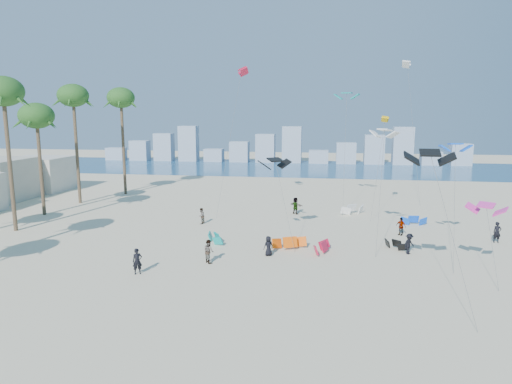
# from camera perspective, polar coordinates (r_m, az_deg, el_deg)

# --- Properties ---
(ground) EXTENTS (220.00, 220.00, 0.00)m
(ground) POSITION_cam_1_polar(r_m,az_deg,el_deg) (27.48, -11.67, -14.94)
(ground) COLOR beige
(ground) RESTS_ON ground
(ocean) EXTENTS (220.00, 220.00, 0.00)m
(ocean) POSITION_cam_1_polar(r_m,az_deg,el_deg) (96.41, 3.25, 3.09)
(ocean) COLOR navy
(ocean) RESTS_ON ground
(kitesurfer_near) EXTENTS (0.82, 0.74, 1.89)m
(kitesurfer_near) POSITION_cam_1_polar(r_m,az_deg,el_deg) (33.97, -14.71, -8.44)
(kitesurfer_near) COLOR black
(kitesurfer_near) RESTS_ON ground
(kitesurfer_mid) EXTENTS (1.11, 1.12, 1.83)m
(kitesurfer_mid) POSITION_cam_1_polar(r_m,az_deg,el_deg) (35.49, -5.97, -7.41)
(kitesurfer_mid) COLOR gray
(kitesurfer_mid) RESTS_ON ground
(kitesurfers_far) EXTENTS (28.78, 16.98, 1.93)m
(kitesurfers_far) POSITION_cam_1_polar(r_m,az_deg,el_deg) (44.98, 9.06, -3.78)
(kitesurfers_far) COLOR black
(kitesurfers_far) RESTS_ON ground
(grounded_kites) EXTENTS (21.24, 18.52, 0.99)m
(grounded_kites) POSITION_cam_1_polar(r_m,az_deg,el_deg) (43.80, 9.50, -4.77)
(grounded_kites) COLOR #0C9793
(grounded_kites) RESTS_ON ground
(flying_kites) EXTENTS (32.65, 40.64, 18.59)m
(flying_kites) POSITION_cam_1_polar(r_m,az_deg,el_deg) (45.81, 14.82, 9.90)
(flying_kites) COLOR black
(flying_kites) RESTS_ON ground
(palm_row) EXTENTS (9.95, 44.80, 15.02)m
(palm_row) POSITION_cam_1_polar(r_m,az_deg,el_deg) (49.76, -29.26, 9.29)
(palm_row) COLOR brown
(palm_row) RESTS_ON ground
(distant_skyline) EXTENTS (85.00, 3.00, 8.40)m
(distant_skyline) POSITION_cam_1_polar(r_m,az_deg,el_deg) (106.12, 3.14, 5.39)
(distant_skyline) COLOR #9EADBF
(distant_skyline) RESTS_ON ground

